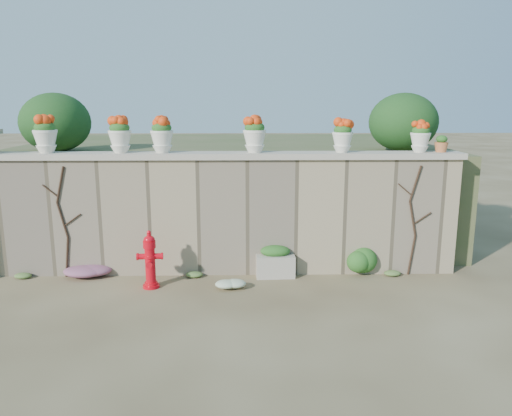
{
  "coord_description": "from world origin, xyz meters",
  "views": [
    {
      "loc": [
        0.39,
        -6.59,
        2.96
      ],
      "look_at": [
        0.55,
        1.4,
        1.23
      ],
      "focal_mm": 35.0,
      "sensor_mm": 36.0,
      "label": 1
    }
  ],
  "objects_px": {
    "planter_box": "(275,262)",
    "urn_pot_0": "(45,135)",
    "fire_hydrant": "(150,259)",
    "terracotta_pot": "(441,145)"
  },
  "relations": [
    {
      "from": "fire_hydrant",
      "to": "urn_pot_0",
      "type": "xyz_separation_m",
      "value": [
        -1.78,
        0.75,
        1.93
      ]
    },
    {
      "from": "planter_box",
      "to": "urn_pot_0",
      "type": "distance_m",
      "value": 4.39
    },
    {
      "from": "urn_pot_0",
      "to": "terracotta_pot",
      "type": "bearing_deg",
      "value": 0.0
    },
    {
      "from": "planter_box",
      "to": "terracotta_pot",
      "type": "xyz_separation_m",
      "value": [
        2.81,
        0.25,
        1.97
      ]
    },
    {
      "from": "planter_box",
      "to": "fire_hydrant",
      "type": "bearing_deg",
      "value": -168.87
    },
    {
      "from": "urn_pot_0",
      "to": "terracotta_pot",
      "type": "relative_size",
      "value": 2.24
    },
    {
      "from": "planter_box",
      "to": "terracotta_pot",
      "type": "bearing_deg",
      "value": 2.38
    },
    {
      "from": "urn_pot_0",
      "to": "terracotta_pot",
      "type": "xyz_separation_m",
      "value": [
        6.63,
        0.0,
        -0.18
      ]
    },
    {
      "from": "planter_box",
      "to": "urn_pot_0",
      "type": "relative_size",
      "value": 1.09
    },
    {
      "from": "fire_hydrant",
      "to": "urn_pot_0",
      "type": "relative_size",
      "value": 1.53
    }
  ]
}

